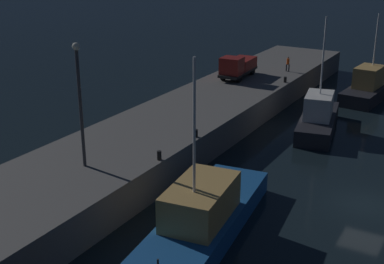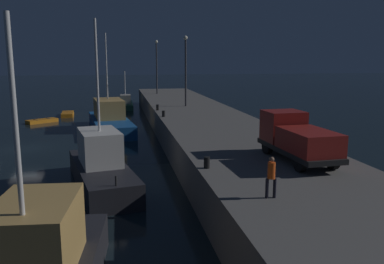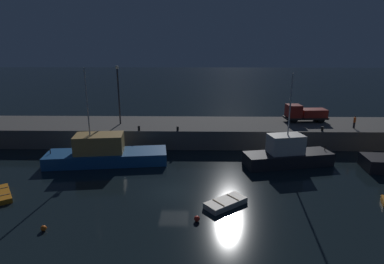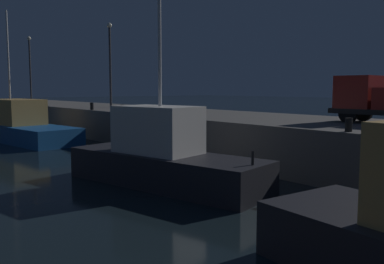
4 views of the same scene
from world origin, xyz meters
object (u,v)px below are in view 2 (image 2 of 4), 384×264
utility_truck (296,137)px  dinghy_orange_near (42,121)px  dinghy_red_small (68,114)px  bollard_west (158,107)px  fishing_boat_white (125,104)px  bollard_east (207,162)px  lamp_post_east (186,65)px  bollard_central (164,114)px  dockworker (271,175)px  lamp_post_west (157,63)px  fishing_trawler_red (110,119)px  fishing_boat_blue (101,167)px

utility_truck → dinghy_orange_near: bearing=-150.0°
dinghy_red_small → bollard_west: (14.54, 10.42, 2.37)m
bollard_west → utility_truck: bearing=12.9°
fishing_boat_white → bollard_east: size_ratio=14.06×
lamp_post_east → utility_truck: lamp_post_east is taller
bollard_central → bollard_east: bearing=0.2°
fishing_boat_white → utility_truck: fishing_boat_white is taller
bollard_central → bollard_east: 17.21m
lamp_post_east → dockworker: bearing=-3.5°
dinghy_red_small → utility_truck: utility_truck is taller
lamp_post_west → bollard_east: lamp_post_west is taller
fishing_boat_white → lamp_post_east: lamp_post_east is taller
fishing_trawler_red → bollard_east: fishing_trawler_red is taller
dockworker → bollard_east: size_ratio=2.85×
lamp_post_west → utility_truck: 40.88m
lamp_post_west → dockworker: 45.83m
dinghy_orange_near → dinghy_red_small: (-5.23, 2.30, 0.04)m
utility_truck → dockworker: 6.06m
fishing_trawler_red → dinghy_orange_near: (-6.46, -7.95, -0.95)m
dinghy_orange_near → lamp_post_east: (6.28, 16.07, 6.51)m
lamp_post_east → bollard_west: bearing=-47.9°
lamp_post_west → dinghy_orange_near: bearing=-55.1°
bollard_east → lamp_post_east: bearing=172.6°
lamp_post_west → bollard_central: (24.09, -1.78, -4.24)m
fishing_trawler_red → lamp_post_west: bearing=158.3°
utility_truck → bollard_central: (-16.54, -4.80, -0.89)m
dinghy_orange_near → bollard_east: size_ratio=6.64×
fishing_boat_white → bollard_central: 26.55m
fishing_boat_blue → lamp_post_west: lamp_post_west is taller
dinghy_red_small → bollard_east: bollard_east is taller
dinghy_red_small → utility_truck: 38.98m
fishing_boat_blue → lamp_post_west: bearing=169.3°
dinghy_orange_near → utility_truck: utility_truck is taller
fishing_boat_white → dinghy_red_small: bearing=-46.9°
dinghy_orange_near → dockworker: size_ratio=2.33×
lamp_post_west → dockworker: lamp_post_west is taller
fishing_boat_white → lamp_post_west: lamp_post_west is taller
dinghy_orange_near → utility_truck: bearing=30.0°
bollard_east → lamp_post_west: bearing=177.6°
dinghy_orange_near → bollard_east: bearing=22.4°
fishing_boat_blue → bollard_west: fishing_boat_blue is taller
fishing_trawler_red → bollard_east: size_ratio=23.82×
fishing_trawler_red → lamp_post_east: 9.84m
utility_truck → dockworker: size_ratio=3.66×
fishing_boat_blue → dockworker: 11.94m
dockworker → bollard_central: (-21.60, -1.48, -0.61)m
dinghy_orange_near → bollard_central: (13.94, 12.78, 2.40)m
dinghy_red_small → lamp_post_east: size_ratio=0.52×
utility_truck → bollard_west: 21.74m
fishing_boat_blue → dinghy_red_small: bearing=-169.9°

